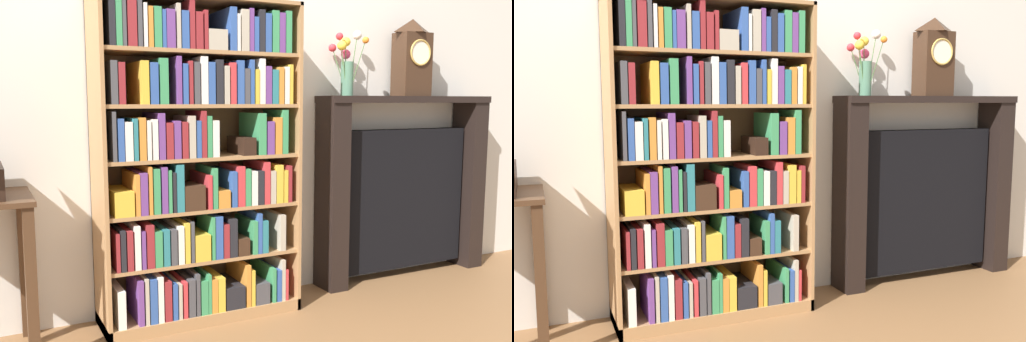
% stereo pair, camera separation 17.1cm
% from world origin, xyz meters
% --- Properties ---
extents(ground_plane, '(8.16, 6.40, 0.02)m').
position_xyz_m(ground_plane, '(0.00, 0.00, -0.01)').
color(ground_plane, brown).
extents(wall_back, '(5.16, 0.08, 2.60)m').
position_xyz_m(wall_back, '(0.16, 0.30, 1.30)').
color(wall_back, silver).
rests_on(wall_back, ground).
extents(bookshelf, '(1.00, 0.33, 1.58)m').
position_xyz_m(bookshelf, '(-0.01, 0.08, 0.77)').
color(bookshelf, '#A87A4C').
rests_on(bookshelf, ground).
extents(fireplace_mantel, '(1.20, 0.21, 1.12)m').
position_xyz_m(fireplace_mantel, '(1.38, 0.17, 0.55)').
color(fireplace_mantel, black).
rests_on(fireplace_mantel, ground).
extents(mantel_clock, '(0.21, 0.15, 0.46)m').
position_xyz_m(mantel_clock, '(1.40, 0.15, 1.35)').
color(mantel_clock, '#382316').
rests_on(mantel_clock, fireplace_mantel).
extents(flower_vase, '(0.20, 0.18, 0.37)m').
position_xyz_m(flower_vase, '(0.93, 0.16, 1.31)').
color(flower_vase, '#4C7A60').
rests_on(flower_vase, fireplace_mantel).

